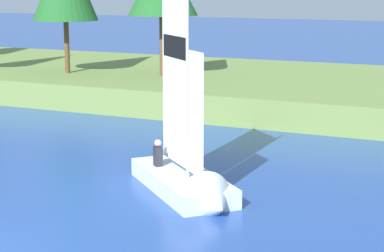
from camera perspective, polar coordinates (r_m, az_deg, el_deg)
shore_bank at (r=33.47m, az=7.61°, el=3.07°), size 80.00×13.66×1.19m
sailboat at (r=18.10m, az=0.01°, el=-4.59°), size 4.48×4.28×6.60m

